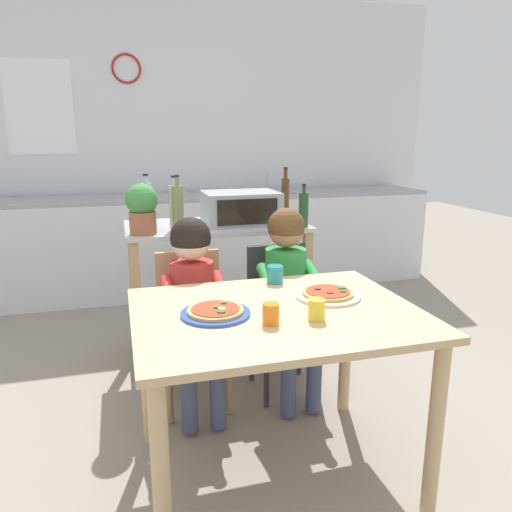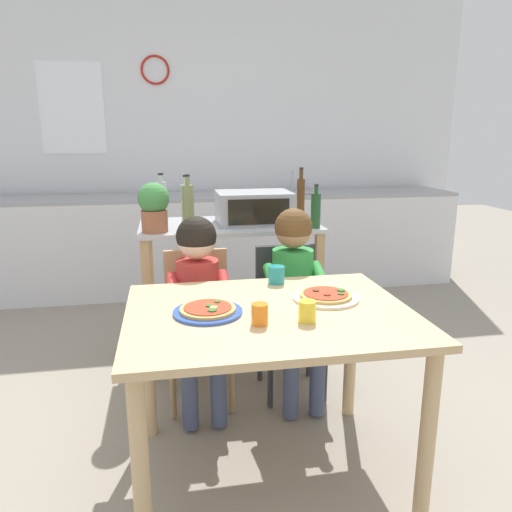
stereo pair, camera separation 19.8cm
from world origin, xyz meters
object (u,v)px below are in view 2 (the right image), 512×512
(dining_chair_right, at_px, (289,308))
(pizza_plate_blue_rimmed, at_px, (208,311))
(child_in_red_shirt, at_px, (199,288))
(drinking_cup_yellow, at_px, (307,311))
(toaster_oven, at_px, (254,208))
(bottle_clear_vinegar, at_px, (162,202))
(drinking_cup_orange, at_px, (260,314))
(drinking_cup_teal, at_px, (276,275))
(dining_chair_left, at_px, (198,315))
(bottle_brown_beer, at_px, (301,197))
(bottle_tall_green_wine, at_px, (188,208))
(pizza_plate_cream, at_px, (326,296))
(potted_herb_plant, at_px, (154,206))
(child_in_green_shirt, at_px, (295,281))
(kitchen_island_cart, at_px, (230,269))
(bottle_dark_olive_oil, at_px, (187,206))
(bottle_squat_spirits, at_px, (316,210))
(dining_table, at_px, (269,336))

(dining_chair_right, xyz_separation_m, pizza_plate_blue_rimmed, (-0.51, -0.70, 0.28))
(child_in_red_shirt, height_order, drinking_cup_yellow, child_in_red_shirt)
(toaster_oven, xyz_separation_m, bottle_clear_vinegar, (-0.56, 0.10, 0.04))
(drinking_cup_orange, distance_m, drinking_cup_teal, 0.52)
(pizza_plate_blue_rimmed, bearing_deg, dining_chair_left, 90.02)
(bottle_brown_beer, bearing_deg, child_in_red_shirt, -135.42)
(pizza_plate_blue_rimmed, bearing_deg, bottle_tall_green_wine, 91.39)
(child_in_red_shirt, xyz_separation_m, pizza_plate_cream, (0.51, -0.49, 0.09))
(potted_herb_plant, height_order, child_in_green_shirt, potted_herb_plant)
(dining_chair_left, bearing_deg, potted_herb_plant, 125.50)
(kitchen_island_cart, xyz_separation_m, child_in_red_shirt, (-0.24, -0.60, 0.07))
(bottle_dark_olive_oil, distance_m, child_in_red_shirt, 0.59)
(kitchen_island_cart, relative_size, drinking_cup_teal, 13.35)
(bottle_brown_beer, distance_m, dining_chair_right, 0.83)
(pizza_plate_blue_rimmed, xyz_separation_m, drinking_cup_teal, (0.35, 0.34, 0.03))
(child_in_green_shirt, distance_m, drinking_cup_orange, 0.81)
(child_in_red_shirt, distance_m, drinking_cup_orange, 0.75)
(toaster_oven, relative_size, child_in_green_shirt, 0.44)
(potted_herb_plant, distance_m, child_in_green_shirt, 0.90)
(kitchen_island_cart, xyz_separation_m, toaster_oven, (0.15, -0.02, 0.39))
(bottle_squat_spirits, height_order, drinking_cup_yellow, bottle_squat_spirits)
(kitchen_island_cart, relative_size, child_in_red_shirt, 1.09)
(bottle_clear_vinegar, xyz_separation_m, potted_herb_plant, (-0.04, -0.26, 0.01))
(bottle_squat_spirits, bearing_deg, dining_chair_right, -131.53)
(bottle_brown_beer, bearing_deg, drinking_cup_yellow, -104.35)
(child_in_green_shirt, bearing_deg, dining_chair_right, 90.00)
(potted_herb_plant, height_order, drinking_cup_teal, potted_herb_plant)
(bottle_clear_vinegar, height_order, potted_herb_plant, bottle_clear_vinegar)
(child_in_green_shirt, distance_m, drinking_cup_teal, 0.30)
(bottle_tall_green_wine, height_order, drinking_cup_yellow, bottle_tall_green_wine)
(toaster_oven, relative_size, bottle_brown_beer, 1.37)
(kitchen_island_cart, height_order, bottle_clear_vinegar, bottle_clear_vinegar)
(child_in_green_shirt, bearing_deg, dining_chair_left, 167.81)
(bottle_tall_green_wine, relative_size, potted_herb_plant, 1.17)
(dining_chair_left, bearing_deg, toaster_oven, 49.80)
(bottle_brown_beer, height_order, child_in_green_shirt, bottle_brown_beer)
(bottle_tall_green_wine, bearing_deg, drinking_cup_teal, -57.47)
(bottle_squat_spirits, distance_m, potted_herb_plant, 0.94)
(kitchen_island_cart, relative_size, bottle_dark_olive_oil, 3.48)
(dining_chair_right, bearing_deg, dining_chair_left, -179.06)
(dining_chair_left, height_order, drinking_cup_teal, drinking_cup_teal)
(drinking_cup_orange, relative_size, drinking_cup_yellow, 0.98)
(kitchen_island_cart, relative_size, dining_table, 0.97)
(potted_herb_plant, xyz_separation_m, pizza_plate_blue_rimmed, (0.21, -0.99, -0.28))
(pizza_plate_cream, relative_size, drinking_cup_teal, 3.44)
(dining_chair_left, bearing_deg, drinking_cup_orange, -77.93)
(child_in_green_shirt, relative_size, drinking_cup_yellow, 12.75)
(dining_chair_left, distance_m, child_in_red_shirt, 0.22)
(bottle_dark_olive_oil, relative_size, drinking_cup_orange, 3.94)
(dining_chair_right, relative_size, child_in_red_shirt, 0.80)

